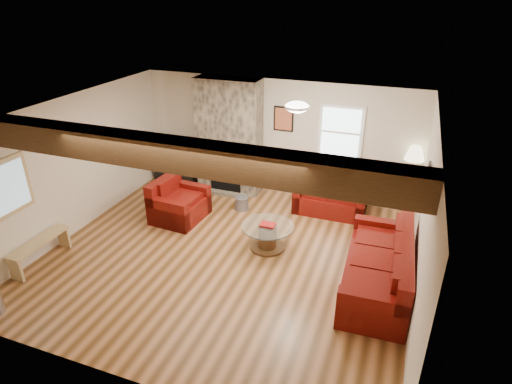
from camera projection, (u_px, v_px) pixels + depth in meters
room at (224, 191)px, 6.82m from camera, size 8.00×8.00×8.00m
oak_beam at (181, 155)px, 5.30m from camera, size 6.00×0.36×0.38m
chimney_breast at (229, 138)px, 9.24m from camera, size 1.40×0.67×2.50m
back_window at (341, 132)px, 8.55m from camera, size 0.90×0.08×1.10m
hatch_window at (2, 190)px, 6.38m from camera, size 0.08×1.00×0.90m
ceiling_dome at (297, 109)px, 6.78m from camera, size 0.40×0.40×0.18m
artwork_back at (283, 119)px, 8.86m from camera, size 0.42×0.06×0.52m
artwork_right at (427, 182)px, 5.93m from camera, size 0.06×0.55×0.42m
sofa_three at (378, 264)px, 6.44m from camera, size 1.01×2.25×0.86m
loveseat at (331, 194)px, 8.67m from camera, size 1.42×0.82×0.75m
armchair_red at (179, 200)px, 8.38m from camera, size 0.94×1.06×0.81m
coffee_table at (267, 237)px, 7.50m from camera, size 0.93×0.93×0.49m
tv_cabinet at (177, 170)px, 10.13m from camera, size 1.01×0.41×0.51m
television at (176, 150)px, 9.90m from camera, size 0.87×0.11×0.50m
floor_lamp at (414, 157)px, 8.09m from camera, size 0.38×0.38×1.48m
pine_bench at (41, 252)px, 7.11m from camera, size 0.26×1.13×0.42m
coal_bucket at (242, 203)px, 8.85m from camera, size 0.31×0.31×0.29m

